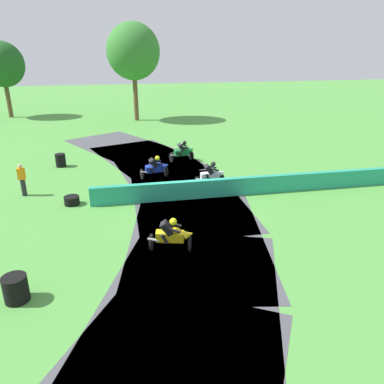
{
  "coord_description": "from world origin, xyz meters",
  "views": [
    {
      "loc": [
        -3.11,
        -16.54,
        6.94
      ],
      "look_at": [
        -0.05,
        -1.44,
        0.9
      ],
      "focal_mm": 34.93,
      "sensor_mm": 36.0,
      "label": 1
    }
  ],
  "objects_px": {
    "motorcycle_fourth_green": "(183,151)",
    "tire_stack_mid_b": "(61,160)",
    "motorcycle_lead_yellow": "(172,235)",
    "tire_stack_mid_a": "(72,200)",
    "motorcycle_chase_white": "(211,175)",
    "track_marshal": "(22,180)",
    "tire_stack_near": "(16,289)",
    "motorcycle_trailing_blue": "(156,167)"
  },
  "relations": [
    {
      "from": "motorcycle_fourth_green",
      "to": "tire_stack_mid_b",
      "type": "height_order",
      "value": "motorcycle_fourth_green"
    },
    {
      "from": "motorcycle_lead_yellow",
      "to": "motorcycle_fourth_green",
      "type": "relative_size",
      "value": 0.99
    },
    {
      "from": "tire_stack_mid_a",
      "to": "tire_stack_mid_b",
      "type": "height_order",
      "value": "tire_stack_mid_b"
    },
    {
      "from": "motorcycle_chase_white",
      "to": "track_marshal",
      "type": "bearing_deg",
      "value": 176.31
    },
    {
      "from": "motorcycle_lead_yellow",
      "to": "track_marshal",
      "type": "distance_m",
      "value": 9.34
    },
    {
      "from": "motorcycle_lead_yellow",
      "to": "motorcycle_fourth_green",
      "type": "xyz_separation_m",
      "value": [
        2.38,
        11.11,
        -0.0
      ]
    },
    {
      "from": "tire_stack_near",
      "to": "track_marshal",
      "type": "bearing_deg",
      "value": 99.98
    },
    {
      "from": "motorcycle_fourth_green",
      "to": "motorcycle_lead_yellow",
      "type": "bearing_deg",
      "value": -102.11
    },
    {
      "from": "tire_stack_mid_a",
      "to": "tire_stack_mid_b",
      "type": "distance_m",
      "value": 6.4
    },
    {
      "from": "tire_stack_near",
      "to": "tire_stack_mid_b",
      "type": "bearing_deg",
      "value": 91.44
    },
    {
      "from": "tire_stack_near",
      "to": "track_marshal",
      "type": "distance_m",
      "value": 8.85
    },
    {
      "from": "motorcycle_lead_yellow",
      "to": "tire_stack_mid_a",
      "type": "bearing_deg",
      "value": 127.52
    },
    {
      "from": "motorcycle_chase_white",
      "to": "tire_stack_near",
      "type": "height_order",
      "value": "motorcycle_chase_white"
    },
    {
      "from": "motorcycle_lead_yellow",
      "to": "tire_stack_mid_b",
      "type": "relative_size",
      "value": 2.12
    },
    {
      "from": "motorcycle_fourth_green",
      "to": "tire_stack_mid_a",
      "type": "xyz_separation_m",
      "value": [
        -6.35,
        -5.94,
        -0.45
      ]
    },
    {
      "from": "motorcycle_lead_yellow",
      "to": "motorcycle_fourth_green",
      "type": "bearing_deg",
      "value": 77.89
    },
    {
      "from": "tire_stack_near",
      "to": "tire_stack_mid_b",
      "type": "height_order",
      "value": "same"
    },
    {
      "from": "motorcycle_lead_yellow",
      "to": "tire_stack_mid_b",
      "type": "xyz_separation_m",
      "value": [
        -5.2,
        11.45,
        -0.25
      ]
    },
    {
      "from": "motorcycle_chase_white",
      "to": "track_marshal",
      "type": "height_order",
      "value": "track_marshal"
    },
    {
      "from": "motorcycle_fourth_green",
      "to": "tire_stack_near",
      "type": "xyz_separation_m",
      "value": [
        -7.24,
        -13.0,
        -0.25
      ]
    },
    {
      "from": "motorcycle_chase_white",
      "to": "track_marshal",
      "type": "xyz_separation_m",
      "value": [
        -9.41,
        0.61,
        0.16
      ]
    },
    {
      "from": "tire_stack_near",
      "to": "tire_stack_mid_b",
      "type": "distance_m",
      "value": 13.35
    },
    {
      "from": "motorcycle_lead_yellow",
      "to": "tire_stack_near",
      "type": "bearing_deg",
      "value": -158.71
    },
    {
      "from": "motorcycle_fourth_green",
      "to": "tire_stack_mid_b",
      "type": "distance_m",
      "value": 7.59
    },
    {
      "from": "tire_stack_mid_a",
      "to": "tire_stack_near",
      "type": "bearing_deg",
      "value": -97.17
    },
    {
      "from": "tire_stack_near",
      "to": "motorcycle_fourth_green",
      "type": "bearing_deg",
      "value": 60.88
    },
    {
      "from": "motorcycle_lead_yellow",
      "to": "motorcycle_trailing_blue",
      "type": "relative_size",
      "value": 1.0
    },
    {
      "from": "track_marshal",
      "to": "tire_stack_near",
      "type": "bearing_deg",
      "value": -80.02
    },
    {
      "from": "motorcycle_chase_white",
      "to": "tire_stack_mid_a",
      "type": "xyz_separation_m",
      "value": [
        -6.99,
        -1.03,
        -0.46
      ]
    },
    {
      "from": "motorcycle_trailing_blue",
      "to": "motorcycle_lead_yellow",
      "type": "bearing_deg",
      "value": -92.16
    },
    {
      "from": "motorcycle_chase_white",
      "to": "track_marshal",
      "type": "distance_m",
      "value": 9.43
    },
    {
      "from": "tire_stack_mid_a",
      "to": "tire_stack_mid_b",
      "type": "relative_size",
      "value": 0.88
    },
    {
      "from": "tire_stack_near",
      "to": "tire_stack_mid_a",
      "type": "bearing_deg",
      "value": 82.83
    },
    {
      "from": "tire_stack_mid_b",
      "to": "motorcycle_chase_white",
      "type": "bearing_deg",
      "value": -32.59
    },
    {
      "from": "motorcycle_trailing_blue",
      "to": "track_marshal",
      "type": "xyz_separation_m",
      "value": [
        -6.7,
        -1.29,
        0.18
      ]
    },
    {
      "from": "track_marshal",
      "to": "tire_stack_mid_a",
      "type": "bearing_deg",
      "value": -34.09
    },
    {
      "from": "motorcycle_trailing_blue",
      "to": "tire_stack_near",
      "type": "bearing_deg",
      "value": -117.33
    },
    {
      "from": "motorcycle_lead_yellow",
      "to": "motorcycle_chase_white",
      "type": "relative_size",
      "value": 1.01
    },
    {
      "from": "track_marshal",
      "to": "motorcycle_chase_white",
      "type": "bearing_deg",
      "value": -3.69
    },
    {
      "from": "motorcycle_chase_white",
      "to": "motorcycle_trailing_blue",
      "type": "relative_size",
      "value": 0.99
    },
    {
      "from": "tire_stack_near",
      "to": "tire_stack_mid_a",
      "type": "xyz_separation_m",
      "value": [
        0.89,
        7.06,
        -0.2
      ]
    },
    {
      "from": "motorcycle_chase_white",
      "to": "motorcycle_fourth_green",
      "type": "bearing_deg",
      "value": 97.4
    }
  ]
}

